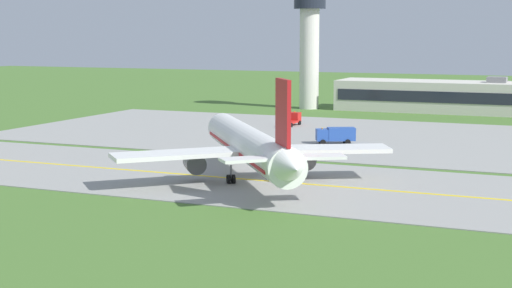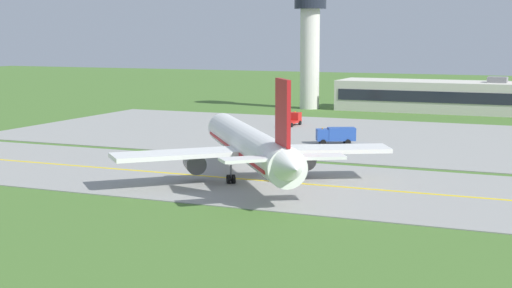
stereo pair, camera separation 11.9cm
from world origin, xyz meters
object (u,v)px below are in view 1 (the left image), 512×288
(service_truck_baggage, at_px, (292,119))
(airplane_lead, at_px, (250,146))
(control_tower, at_px, (309,36))
(service_truck_fuel, at_px, (336,135))

(service_truck_baggage, bearing_deg, airplane_lead, -74.82)
(airplane_lead, height_order, control_tower, control_tower)
(airplane_lead, relative_size, service_truck_fuel, 5.42)
(service_truck_baggage, distance_m, control_tower, 37.16)
(airplane_lead, height_order, service_truck_baggage, airplane_lead)
(service_truck_baggage, relative_size, service_truck_fuel, 1.03)
(airplane_lead, height_order, service_truck_fuel, airplane_lead)
(control_tower, bearing_deg, service_truck_fuel, -66.79)
(service_truck_baggage, bearing_deg, service_truck_fuel, -53.97)
(airplane_lead, xyz_separation_m, control_tower, (-22.42, 85.82, 12.44))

